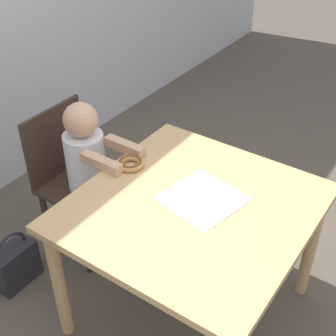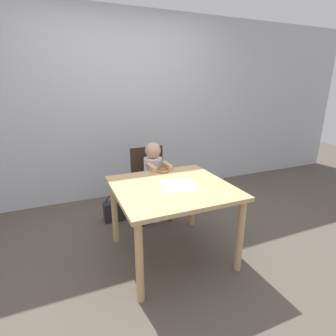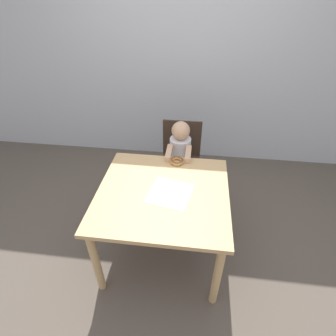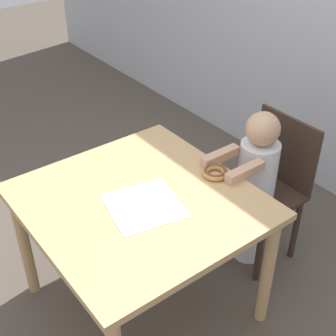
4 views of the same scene
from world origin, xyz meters
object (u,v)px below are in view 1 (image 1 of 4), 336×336
chair (75,179)px  donut (130,163)px  child_figure (89,179)px  handbag (15,264)px

chair → donut: bearing=-90.5°
child_figure → handbag: size_ratio=2.83×
child_figure → handbag: bearing=158.3°
handbag → child_figure: bearing=-21.7°
chair → donut: (-0.00, -0.41, 0.27)m
handbag → donut: bearing=-47.5°
chair → donut: size_ratio=6.71×
chair → child_figure: child_figure is taller
handbag → chair: bearing=-8.5°
child_figure → handbag: 0.60m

